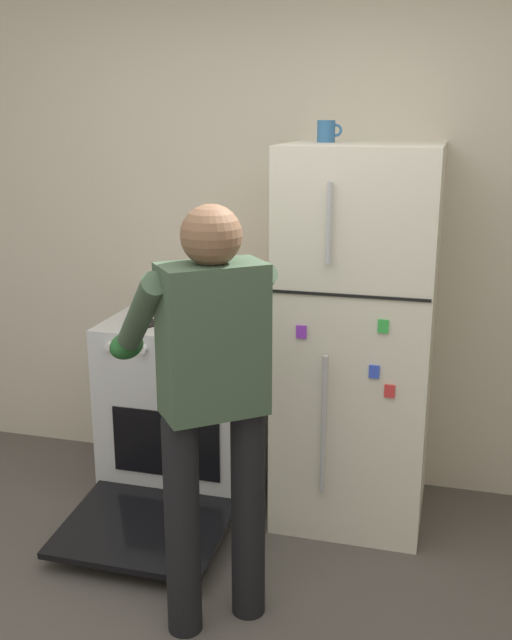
{
  "coord_description": "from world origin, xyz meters",
  "views": [
    {
      "loc": [
        0.8,
        -1.74,
        1.89
      ],
      "look_at": [
        -0.03,
        1.32,
        1.0
      ],
      "focal_mm": 41.81,
      "sensor_mm": 36.0,
      "label": 1
    }
  ],
  "objects_px": {
    "person_cook": "(210,382)",
    "refrigerator": "(357,337)",
    "coffee_mug": "(327,131)",
    "stove_range": "(188,408)",
    "red_pot": "(215,309)"
  },
  "relations": [
    {
      "from": "person_cook",
      "to": "red_pot",
      "type": "bearing_deg",
      "value": 107.3
    },
    {
      "from": "stove_range",
      "to": "person_cook",
      "type": "bearing_deg",
      "value": -64.7
    },
    {
      "from": "stove_range",
      "to": "red_pot",
      "type": "distance_m",
      "value": 0.56
    },
    {
      "from": "stove_range",
      "to": "coffee_mug",
      "type": "xyz_separation_m",
      "value": [
        0.66,
        0.07,
        1.36
      ]
    },
    {
      "from": "coffee_mug",
      "to": "person_cook",
      "type": "bearing_deg",
      "value": -102.63
    },
    {
      "from": "refrigerator",
      "to": "red_pot",
      "type": "relative_size",
      "value": 4.69
    },
    {
      "from": "refrigerator",
      "to": "person_cook",
      "type": "xyz_separation_m",
      "value": [
        -0.4,
        -0.95,
        0.08
      ]
    },
    {
      "from": "refrigerator",
      "to": "stove_range",
      "type": "relative_size",
      "value": 1.44
    },
    {
      "from": "refrigerator",
      "to": "red_pot",
      "type": "height_order",
      "value": "refrigerator"
    },
    {
      "from": "person_cook",
      "to": "coffee_mug",
      "type": "height_order",
      "value": "coffee_mug"
    },
    {
      "from": "red_pot",
      "to": "stove_range",
      "type": "bearing_deg",
      "value": 168.66
    },
    {
      "from": "stove_range",
      "to": "red_pot",
      "type": "relative_size",
      "value": 3.25
    },
    {
      "from": "coffee_mug",
      "to": "stove_range",
      "type": "bearing_deg",
      "value": -174.16
    },
    {
      "from": "refrigerator",
      "to": "person_cook",
      "type": "distance_m",
      "value": 1.03
    },
    {
      "from": "person_cook",
      "to": "refrigerator",
      "type": "bearing_deg",
      "value": 67.07
    }
  ]
}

